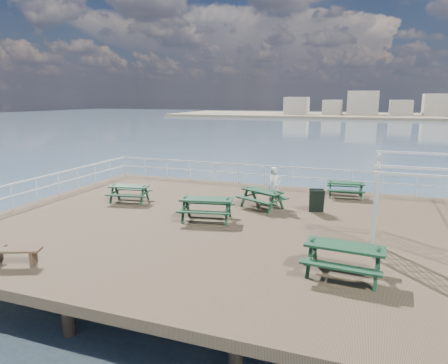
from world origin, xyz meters
TOP-DOWN VIEW (x-y plane):
  - ground at (0.00, 0.00)m, footprint 18.00×14.00m
  - sea_backdrop at (12.54, 134.07)m, footprint 300.00×300.00m
  - railing at (-0.07, 2.57)m, footprint 17.77×13.76m
  - picnic_table_a at (-4.88, 1.36)m, footprint 1.94×1.67m
  - picnic_table_b at (1.02, 2.44)m, footprint 2.23×2.06m
  - picnic_table_c at (4.23, 5.57)m, footprint 1.81×1.52m
  - picnic_table_d at (-0.54, 0.01)m, footprint 2.27×1.96m
  - picnic_table_e at (4.73, -3.29)m, footprint 2.11×1.76m
  - flat_bench_far at (-4.07, -5.80)m, footprint 1.69×1.00m
  - trellis_arbor at (6.58, -1.10)m, footprint 2.50×1.35m
  - sandwich_board at (3.28, 2.56)m, footprint 0.68×0.57m
  - person at (1.47, 2.76)m, footprint 0.74×0.74m

SIDE VIEW (x-z plane):
  - sea_backdrop at x=12.54m, z-range -5.11..4.09m
  - ground at x=0.00m, z-range -0.30..0.00m
  - flat_bench_far at x=-4.07m, z-range 0.12..0.60m
  - sandwich_board at x=3.28m, z-range -0.01..0.95m
  - picnic_table_c at x=4.23m, z-range 0.11..0.93m
  - picnic_table_a at x=-4.88m, z-range 0.12..0.95m
  - picnic_table_b at x=1.02m, z-range 0.12..0.99m
  - picnic_table_d at x=-0.54m, z-range 0.14..1.10m
  - picnic_table_e at x=4.73m, z-range 0.14..1.11m
  - person at x=1.47m, z-range 0.00..1.73m
  - railing at x=-0.07m, z-range 0.32..1.42m
  - trellis_arbor at x=6.58m, z-range -0.17..2.92m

